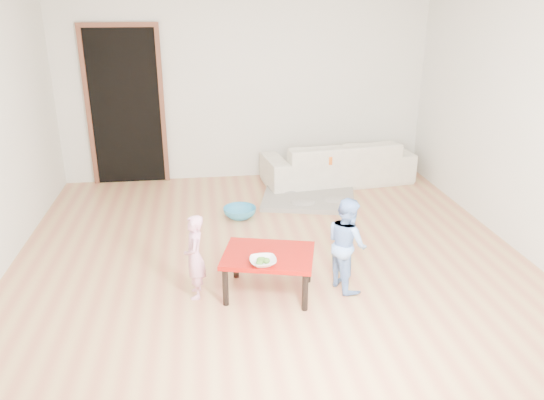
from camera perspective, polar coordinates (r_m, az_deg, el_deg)
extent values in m
cube|color=#C47854|center=(5.35, -0.29, -5.75)|extent=(5.00, 5.00, 0.01)
cube|color=white|center=(7.34, -2.90, 12.32)|extent=(5.00, 0.02, 2.60)
cube|color=white|center=(5.77, 25.37, 7.95)|extent=(0.02, 5.00, 2.60)
imported|color=beige|center=(7.34, 7.05, 4.12)|extent=(2.10, 1.04, 0.59)
cube|color=orange|center=(7.02, 4.90, 4.67)|extent=(0.48, 0.45, 0.11)
imported|color=white|center=(4.31, -0.97, -6.64)|extent=(0.22, 0.22, 0.05)
imported|color=pink|center=(4.51, -8.32, -6.08)|extent=(0.18, 0.27, 0.74)
imported|color=#69A2F4|center=(4.63, 8.05, -4.67)|extent=(0.42, 0.48, 0.83)
imported|color=#3293BF|center=(6.18, -3.48, -1.34)|extent=(0.38, 0.38, 0.12)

